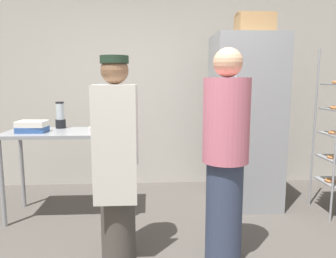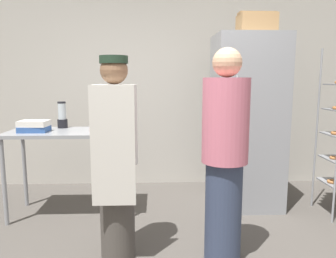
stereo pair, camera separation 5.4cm
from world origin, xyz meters
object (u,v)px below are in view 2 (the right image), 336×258
(refrigerator, at_px, (247,123))
(donut_box, at_px, (102,127))
(blender_pitcher, at_px, (62,116))
(binder_stack, at_px, (34,126))
(cardboard_storage_box, at_px, (256,24))
(person_baker, at_px, (116,156))
(person_customer, at_px, (225,156))

(refrigerator, bearing_deg, donut_box, -172.05)
(donut_box, relative_size, blender_pitcher, 0.82)
(blender_pitcher, bearing_deg, binder_stack, -128.55)
(donut_box, bearing_deg, blender_pitcher, 152.39)
(blender_pitcher, distance_m, binder_stack, 0.36)
(donut_box, distance_m, cardboard_storage_box, 2.02)
(blender_pitcher, height_order, person_baker, person_baker)
(donut_box, bearing_deg, refrigerator, 7.95)
(person_baker, bearing_deg, person_customer, -6.06)
(person_baker, bearing_deg, donut_box, 105.82)
(person_baker, bearing_deg, refrigerator, 38.60)
(blender_pitcher, xyz_separation_m, binder_stack, (-0.22, -0.27, -0.07))
(blender_pitcher, relative_size, cardboard_storage_box, 0.74)
(binder_stack, bearing_deg, person_customer, -27.40)
(person_customer, bearing_deg, binder_stack, 152.60)
(person_baker, bearing_deg, cardboard_storage_box, 37.24)
(blender_pitcher, relative_size, person_customer, 0.17)
(donut_box, relative_size, cardboard_storage_box, 0.61)
(person_baker, bearing_deg, binder_stack, 138.23)
(binder_stack, xyz_separation_m, cardboard_storage_box, (2.39, 0.24, 1.09))
(donut_box, xyz_separation_m, person_baker, (0.25, -0.87, -0.12))
(blender_pitcher, height_order, binder_stack, blender_pitcher)
(cardboard_storage_box, xyz_separation_m, person_baker, (-1.44, -1.09, -1.22))
(cardboard_storage_box, xyz_separation_m, person_customer, (-0.57, -1.18, -1.21))
(donut_box, relative_size, person_baker, 0.15)
(blender_pitcher, bearing_deg, person_customer, -37.26)
(person_baker, bearing_deg, blender_pitcher, 123.11)
(donut_box, relative_size, person_customer, 0.14)
(binder_stack, distance_m, cardboard_storage_box, 2.64)
(cardboard_storage_box, distance_m, person_baker, 2.18)
(binder_stack, xyz_separation_m, person_customer, (1.82, -0.94, -0.12))
(refrigerator, bearing_deg, binder_stack, -173.96)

